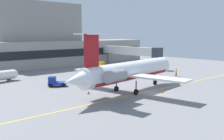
{
  "coord_description": "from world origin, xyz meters",
  "views": [
    {
      "loc": [
        -34.57,
        -27.25,
        9.78
      ],
      "look_at": [
        -0.61,
        9.79,
        3.0
      ],
      "focal_mm": 43.57,
      "sensor_mm": 36.0,
      "label": 1
    }
  ],
  "objects": [
    {
      "name": "ground",
      "position": [
        0.0,
        0.0,
        -0.05
      ],
      "size": [
        120.0,
        120.0,
        0.11
      ],
      "color": "slate"
    },
    {
      "name": "safety_cone_alpha",
      "position": [
        1.48,
        -0.33,
        0.25
      ],
      "size": [
        0.47,
        0.47,
        0.55
      ],
      "color": "orange",
      "rests_on": "ground"
    },
    {
      "name": "fuel_tank",
      "position": [
        -14.53,
        27.97,
        1.29
      ],
      "size": [
        7.54,
        2.88,
        2.28
      ],
      "color": "white",
      "rests_on": "ground"
    },
    {
      "name": "jet_bridge_west",
      "position": [
        23.85,
        27.94,
        4.62
      ],
      "size": [
        2.4,
        22.61,
        5.98
      ],
      "color": "silver",
      "rests_on": "ground"
    },
    {
      "name": "pushback_tractor",
      "position": [
        12.94,
        29.54,
        0.92
      ],
      "size": [
        3.51,
        3.07,
        2.03
      ],
      "color": "#E5B20C",
      "rests_on": "ground"
    },
    {
      "name": "regional_jet",
      "position": [
        -2.56,
        3.72,
        3.57
      ],
      "size": [
        28.37,
        21.73,
        9.82
      ],
      "color": "white",
      "rests_on": "ground"
    },
    {
      "name": "baggage_tug",
      "position": [
        -8.77,
        16.51,
        0.85
      ],
      "size": [
        3.74,
        3.49,
        1.83
      ],
      "color": "#19389E",
      "rests_on": "ground"
    },
    {
      "name": "terminal_building",
      "position": [
        6.04,
        46.16,
        6.48
      ],
      "size": [
        69.32,
        11.98,
        19.0
      ],
      "color": "gray",
      "rests_on": "ground"
    },
    {
      "name": "safety_cone_bravo",
      "position": [
        -8.11,
        7.29,
        0.25
      ],
      "size": [
        0.47,
        0.47,
        0.55
      ],
      "color": "orange",
      "rests_on": "ground"
    },
    {
      "name": "marshaller",
      "position": [
        18.19,
        8.4,
        0.93
      ],
      "size": [
        0.83,
        0.34,
        1.85
      ],
      "color": "#191E33",
      "rests_on": "ground"
    }
  ]
}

